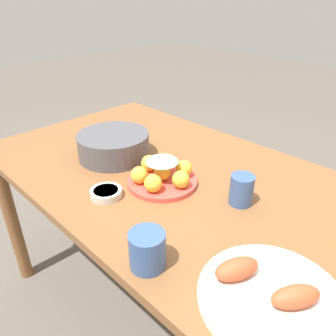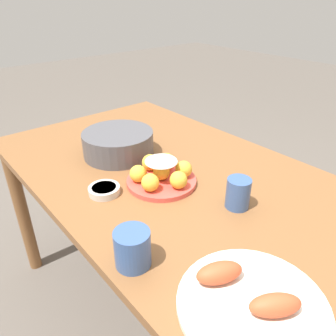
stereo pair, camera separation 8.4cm
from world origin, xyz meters
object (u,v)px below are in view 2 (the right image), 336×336
at_px(seafood_platter, 250,300).
at_px(cup_far, 132,248).
at_px(sauce_bowl, 104,190).
at_px(cup_near, 238,193).
at_px(dining_table, 174,195).
at_px(serving_bowl, 118,143).
at_px(cake_plate, 161,174).

height_order(seafood_platter, cup_far, cup_far).
distance_m(sauce_bowl, cup_near, 0.42).
relative_size(dining_table, seafood_platter, 4.72).
bearing_deg(dining_table, seafood_platter, 154.96).
height_order(serving_bowl, sauce_bowl, serving_bowl).
xyz_separation_m(cake_plate, seafood_platter, (-0.50, 0.17, -0.02)).
height_order(cake_plate, seafood_platter, cake_plate).
distance_m(dining_table, serving_bowl, 0.30).
bearing_deg(cup_far, sauce_bowl, -18.29).
relative_size(seafood_platter, cup_near, 3.32).
height_order(cake_plate, cup_near, cup_near).
distance_m(sauce_bowl, cup_far, 0.33).
bearing_deg(cake_plate, sauce_bowl, 69.29).
xyz_separation_m(serving_bowl, sauce_bowl, (-0.21, 0.19, -0.04)).
bearing_deg(cup_far, serving_bowl, -29.25).
relative_size(dining_table, cup_far, 15.77).
bearing_deg(serving_bowl, cake_plate, 178.38).
xyz_separation_m(cake_plate, cup_near, (-0.25, -0.09, 0.01)).
bearing_deg(cake_plate, cup_near, -160.51).
xyz_separation_m(dining_table, serving_bowl, (0.25, 0.07, 0.14)).
distance_m(serving_bowl, sauce_bowl, 0.28).
bearing_deg(cup_far, seafood_platter, -155.18).
height_order(sauce_bowl, seafood_platter, seafood_platter).
xyz_separation_m(cake_plate, sauce_bowl, (0.07, 0.18, -0.02)).
height_order(dining_table, cup_near, cup_near).
distance_m(cake_plate, sauce_bowl, 0.19).
relative_size(cake_plate, cup_near, 2.49).
height_order(sauce_bowl, cup_far, cup_far).
xyz_separation_m(seafood_platter, cup_near, (0.24, -0.25, 0.03)).
bearing_deg(cake_plate, cup_far, 130.66).
height_order(serving_bowl, cup_near, same).
distance_m(cake_plate, serving_bowl, 0.28).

